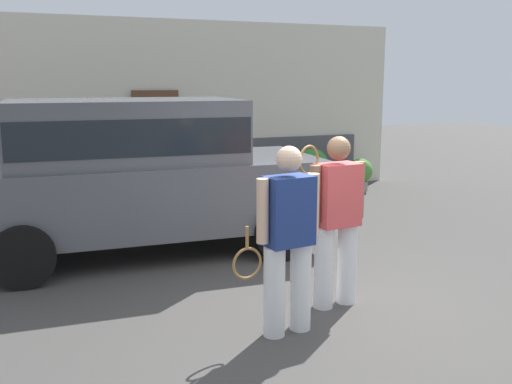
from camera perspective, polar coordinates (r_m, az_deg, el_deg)
The scene contains 7 objects.
ground_plane at distance 5.96m, azimuth 7.66°, elevation -11.79°, with size 40.00×40.00×0.00m, color #423F3D.
house_frontage at distance 11.65m, azimuth -8.53°, elevation 7.56°, with size 9.81×0.40×3.44m.
parked_suv at distance 7.82m, azimuth -11.55°, elevation 2.30°, with size 4.69×2.36×2.05m.
tennis_player_man at distance 5.21m, azimuth 3.14°, elevation -4.62°, with size 0.90×0.32×1.74m.
tennis_player_woman at distance 5.90m, azimuth 7.93°, elevation -2.65°, with size 0.78×0.32×1.76m.
potted_plant_by_porch at distance 11.94m, azimuth 5.53°, elevation 2.34°, with size 0.69×0.69×0.91m.
potted_plant_secondary at distance 12.31m, azimuth 10.24°, elevation 1.87°, with size 0.51×0.51×0.68m.
Camera 1 is at (-2.79, -4.74, 2.31)m, focal length 40.55 mm.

